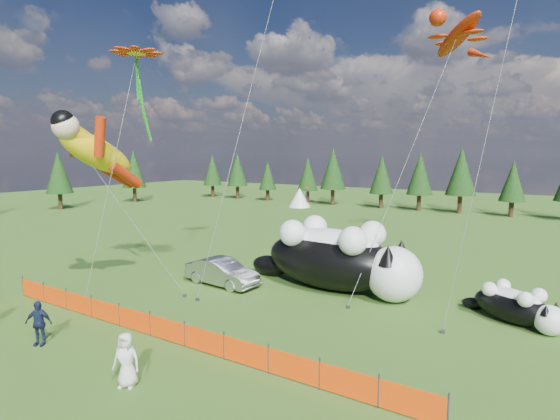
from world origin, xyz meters
name	(u,v)px	position (x,y,z in m)	size (l,w,h in m)	color
ground	(215,318)	(0.00, 0.00, 0.00)	(160.00, 160.00, 0.00)	#143409
safety_fence	(167,330)	(0.00, -3.00, 0.50)	(22.06, 0.06, 1.10)	#262626
tree_line	(436,182)	(0.00, 45.00, 4.00)	(90.00, 4.00, 8.00)	black
festival_tents	(528,211)	(11.00, 40.00, 1.40)	(50.00, 3.20, 2.80)	white
cat_large	(338,257)	(3.03, 7.10, 1.88)	(10.96, 4.52, 3.96)	black
cat_small	(516,306)	(12.04, 6.79, 0.84)	(4.51, 3.21, 1.76)	black
car	(222,272)	(-3.10, 4.29, 0.78)	(1.65, 4.73, 1.56)	#AEAEB2
spectator_c	(38,323)	(-4.15, -5.97, 0.92)	(1.07, 0.55, 1.83)	#151E3B
spectator_e	(126,360)	(1.49, -6.21, 0.93)	(0.90, 0.59, 1.85)	silver
superhero_kite	(97,153)	(-7.71, -0.35, 7.74)	(6.75, 5.18, 10.73)	yellow
gecko_kite	(458,36)	(7.51, 14.47, 14.91)	(6.79, 13.60, 18.01)	#BA2509
flower_kite	(136,56)	(-6.88, 1.85, 13.06)	(3.77, 6.27, 13.78)	#BA2509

